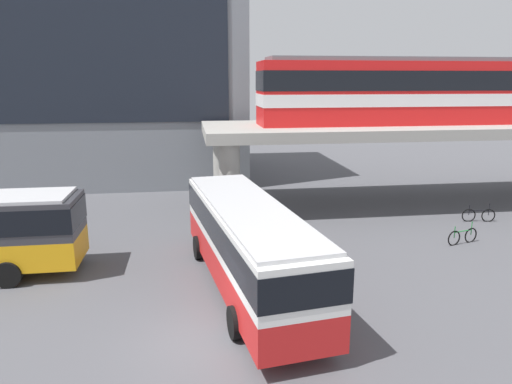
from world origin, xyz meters
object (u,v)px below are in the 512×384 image
Objects in this scene: bicycle_green at (463,236)px; bus_main at (248,238)px; station_building at (51,62)px; train at (459,90)px; bicycle_black at (479,215)px.

bus_main is at bearing -161.99° from bicycle_green.
station_building reaches higher than train.
bus_main is (-14.18, -10.99, -4.87)m from train.
bicycle_black is at bearing 26.13° from bus_main.
bus_main is (12.00, -22.28, -6.78)m from station_building.
train is 7.90m from bicycle_black.
bicycle_black is (13.39, 6.57, -1.63)m from bus_main.
bicycle_black is (-0.79, -4.43, -6.50)m from train.
bicycle_green is at bearing -132.17° from bicycle_black.
station_building is 2.51× the size of bus_main.
bus_main is at bearing -61.69° from station_building.
station_building is at bearing 148.24° from bicycle_black.
train is at bearing 64.33° from bicycle_green.
bus_main is 6.36× the size of bicycle_black.
bus_main is 6.48× the size of bicycle_green.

